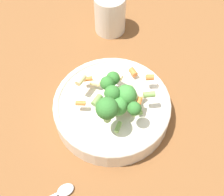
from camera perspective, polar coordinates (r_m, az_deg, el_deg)
The scene contains 4 objects.
ground_plane at distance 0.76m, azimuth 0.00°, elevation -2.93°, with size 3.00×3.00×0.00m, color brown.
bowl at distance 0.74m, azimuth 0.00°, elevation -1.75°, with size 0.28×0.28×0.05m.
pasta_salad at distance 0.67m, azimuth 0.88°, elevation 0.04°, with size 0.17×0.18×0.10m.
cup at distance 0.91m, azimuth -0.37°, elevation 15.29°, with size 0.09×0.09×0.12m.
Camera 1 is at (0.30, -0.26, 0.65)m, focal length 50.00 mm.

